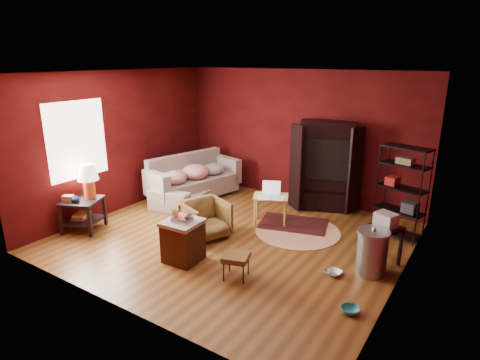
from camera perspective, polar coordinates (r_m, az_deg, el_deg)
The scene contains 18 objects.
room at distance 6.66m, azimuth -1.30°, elevation 2.92°, with size 5.54×5.04×2.84m.
sofa at distance 8.94m, azimuth -6.46°, elevation 0.18°, with size 2.29×0.67×0.90m, color gray.
armchair at distance 7.02m, azimuth -4.93°, elevation -5.33°, with size 0.70×0.66×0.73m, color black.
pet_bowl_steel at distance 6.09m, azimuth 13.20°, elevation -12.00°, with size 0.24×0.06×0.24m, color #A9AAB0.
pet_bowl_turquoise at distance 5.34m, azimuth 15.47°, elevation -16.72°, with size 0.23×0.07×0.23m, color teal.
vase at distance 7.60m, azimuth -22.39°, elevation -2.44°, with size 0.15×0.16×0.15m, color #0B163A.
mug at distance 6.12m, azimuth -9.25°, elevation -4.58°, with size 0.13×0.10×0.13m, color #D6D468.
side_table at distance 7.71m, azimuth -21.15°, elevation -1.47°, with size 0.81×0.81×1.22m.
sofa_cushions at distance 8.97m, azimuth -6.79°, elevation 0.11°, with size 1.31×2.24×0.88m.
hamper at distance 6.28m, azimuth -8.10°, elevation -8.43°, with size 0.57×0.57×0.76m.
footstool at distance 5.77m, azimuth -0.55°, elevation -10.99°, with size 0.45×0.45×0.36m.
rug_round at distance 7.40m, azimuth 8.19°, elevation -7.22°, with size 1.96×1.96×0.01m.
rug_oriental at distance 7.70m, azimuth 7.62°, elevation -6.15°, with size 1.42×1.14×0.01m.
laptop_desk at distance 7.55m, azimuth 4.40°, elevation -2.65°, with size 0.77×0.68×0.79m.
tv_armoire at distance 8.32m, azimuth 12.04°, elevation 2.21°, with size 1.34×1.05×1.82m.
wire_shelving at distance 7.34m, azimuth 22.12°, elevation -1.17°, with size 0.86×0.54×1.63m.
small_stand at distance 6.37m, azimuth 19.95°, elevation -6.21°, with size 0.54×0.54×0.84m.
trash_can at distance 6.16m, azimuth 18.23°, elevation -9.72°, with size 0.54×0.54×0.73m.
Camera 1 is at (3.63, -5.33, 3.03)m, focal length 30.00 mm.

